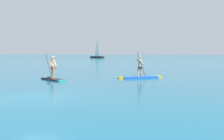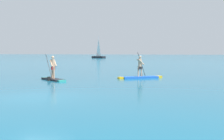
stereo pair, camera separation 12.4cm
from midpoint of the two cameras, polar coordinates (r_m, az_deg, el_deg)
ground at (r=13.93m, az=-13.94°, el=-4.93°), size 440.00×440.00×0.00m
paddleboarder_mid_center at (r=21.94m, az=-11.20°, el=-1.02°), size 2.85×2.34×1.90m
paddleboarder_far_right at (r=23.18m, az=5.15°, el=-0.82°), size 3.06×2.55×1.96m
sailboat_left_horizon at (r=98.18m, az=-2.85°, el=2.78°), size 5.40×3.82×6.98m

